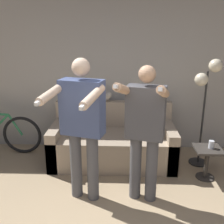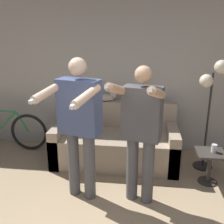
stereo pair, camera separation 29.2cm
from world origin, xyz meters
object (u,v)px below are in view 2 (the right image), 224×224
side_table (210,161)px  bicycle (3,130)px  floor_lamp (212,88)px  person_left (79,121)px  couch (116,144)px  cat (107,97)px  person_right (141,127)px  cup (214,148)px

side_table → bicycle: size_ratio=0.29×
floor_lamp → bicycle: (-3.38, 0.25, -0.90)m
person_left → bicycle: 2.18m
couch → floor_lamp: (1.37, -0.03, 0.95)m
couch → person_left: bearing=-108.0°
person_left → cat: bearing=99.7°
side_table → person_left: bearing=-162.6°
bicycle → person_left: bearing=-35.4°
couch → floor_lamp: bearing=-1.4°
couch → side_table: (1.34, -0.47, 0.03)m
person_left → side_table: (1.66, 0.52, -0.69)m
person_right → cup: bearing=43.0°
cup → cat: bearing=152.8°
side_table → cup: size_ratio=4.22×
floor_lamp → cup: (0.01, -0.43, -0.73)m
couch → floor_lamp: floor_lamp is taller
floor_lamp → cup: bearing=-89.1°
couch → cat: size_ratio=4.51×
floor_lamp → side_table: size_ratio=3.55×
side_table → floor_lamp: bearing=86.2°
cup → floor_lamp: bearing=90.9°
couch → person_left: 1.27m
cat → side_table: cat is taller
floor_lamp → person_right: bearing=-135.3°
cat → bicycle: bearing=-176.3°
person_right → cup: (0.97, 0.52, -0.45)m
couch → side_table: 1.42m
person_left → cat: 1.33m
person_right → cat: person_right is taller
cat → side_table: size_ratio=0.92×
cat → person_right: bearing=-66.1°
floor_lamp → side_table: 1.02m
couch → bicycle: bearing=173.9°
side_table → bicycle: bicycle is taller
bicycle → cat: bearing=3.7°
person_left → person_right: size_ratio=1.05×
person_right → couch: bearing=126.9°
person_left → floor_lamp: person_left is taller
cat → side_table: bearing=-27.8°
cat → floor_lamp: bearing=-13.3°
cat → cup: (1.56, -0.80, -0.46)m
couch → cup: couch is taller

